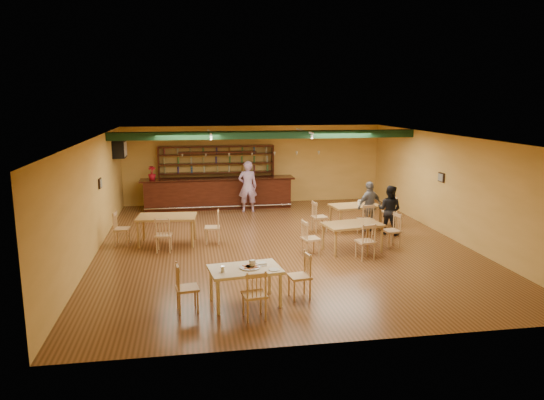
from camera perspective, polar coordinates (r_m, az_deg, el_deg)
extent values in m
plane|color=#523317|center=(14.46, 1.05, -4.91)|extent=(12.00, 12.00, 0.00)
cube|color=black|center=(16.69, -0.65, 7.28)|extent=(10.00, 0.30, 0.25)
cube|color=white|center=(17.11, -6.98, 7.53)|extent=(0.05, 2.50, 0.05)
cube|color=white|center=(17.53, 3.62, 7.68)|extent=(0.05, 2.50, 0.05)
cube|color=white|center=(18.08, -16.63, 5.47)|extent=(0.34, 0.70, 0.48)
cube|color=black|center=(15.05, -18.62, 1.77)|extent=(0.04, 0.34, 0.28)
cube|color=black|center=(16.18, 18.35, 2.42)|extent=(0.04, 0.34, 0.28)
cube|color=black|center=(19.15, -6.02, 0.78)|extent=(5.66, 0.85, 1.13)
cube|color=black|center=(19.68, -6.16, 2.75)|extent=(4.38, 0.40, 2.28)
imported|color=#B4101F|center=(19.04, -13.24, 2.96)|extent=(0.36, 0.36, 0.50)
cube|color=#A77D3B|center=(14.65, -11.59, -3.29)|extent=(1.70, 1.12, 0.81)
cube|color=#A77D3B|center=(16.26, 9.23, -1.86)|extent=(1.62, 1.11, 0.76)
cube|color=#A77D3B|center=(13.87, 8.92, -4.12)|extent=(1.65, 1.16, 0.76)
cube|color=beige|center=(10.28, -3.01, -9.55)|extent=(1.50, 1.07, 0.74)
cylinder|color=silver|center=(10.17, -2.47, -7.52)|extent=(0.41, 0.41, 0.01)
cylinder|color=#EAE5C6|center=(9.96, -5.51, -7.67)|extent=(0.08, 0.08, 0.11)
cube|color=white|center=(10.38, -1.23, -7.07)|extent=(0.22, 0.17, 0.03)
cube|color=silver|center=(10.23, -1.67, -7.34)|extent=(0.32, 0.11, 0.00)
cylinder|color=white|center=(10.04, 0.22, -7.76)|extent=(0.25, 0.25, 0.01)
imported|color=#9351AF|center=(18.36, -2.74, 1.52)|extent=(0.70, 0.47, 1.85)
imported|color=black|center=(15.73, 12.96, -1.08)|extent=(0.91, 0.89, 1.48)
imported|color=slate|center=(16.00, 10.83, -0.69)|extent=(0.98, 0.68, 1.54)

